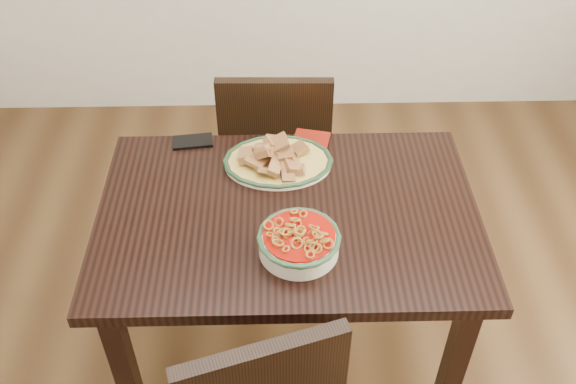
{
  "coord_description": "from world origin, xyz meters",
  "views": [
    {
      "loc": [
        -0.16,
        -1.33,
        2.1
      ],
      "look_at": [
        -0.13,
        0.1,
        0.81
      ],
      "focal_mm": 40.0,
      "sensor_mm": 36.0,
      "label": 1
    }
  ],
  "objects_px": {
    "fish_plate": "(278,154)",
    "smartphone": "(193,141)",
    "chair_far": "(276,149)",
    "noodle_bowl": "(299,240)",
    "dining_table": "(288,235)"
  },
  "relations": [
    {
      "from": "chair_far",
      "to": "noodle_bowl",
      "type": "height_order",
      "value": "chair_far"
    },
    {
      "from": "dining_table",
      "to": "smartphone",
      "type": "bearing_deg",
      "value": 132.58
    },
    {
      "from": "smartphone",
      "to": "fish_plate",
      "type": "bearing_deg",
      "value": -30.4
    },
    {
      "from": "dining_table",
      "to": "fish_plate",
      "type": "height_order",
      "value": "fish_plate"
    },
    {
      "from": "fish_plate",
      "to": "smartphone",
      "type": "xyz_separation_m",
      "value": [
        -0.29,
        0.12,
        -0.04
      ]
    },
    {
      "from": "noodle_bowl",
      "to": "fish_plate",
      "type": "bearing_deg",
      "value": 97.99
    },
    {
      "from": "noodle_bowl",
      "to": "smartphone",
      "type": "relative_size",
      "value": 1.75
    },
    {
      "from": "chair_far",
      "to": "smartphone",
      "type": "height_order",
      "value": "chair_far"
    },
    {
      "from": "chair_far",
      "to": "noodle_bowl",
      "type": "xyz_separation_m",
      "value": [
        0.06,
        -0.79,
        0.29
      ]
    },
    {
      "from": "dining_table",
      "to": "chair_far",
      "type": "distance_m",
      "value": 0.64
    },
    {
      "from": "noodle_bowl",
      "to": "chair_far",
      "type": "bearing_deg",
      "value": 94.43
    },
    {
      "from": "dining_table",
      "to": "chair_far",
      "type": "bearing_deg",
      "value": 93.19
    },
    {
      "from": "fish_plate",
      "to": "noodle_bowl",
      "type": "distance_m",
      "value": 0.39
    },
    {
      "from": "noodle_bowl",
      "to": "smartphone",
      "type": "height_order",
      "value": "noodle_bowl"
    },
    {
      "from": "dining_table",
      "to": "fish_plate",
      "type": "distance_m",
      "value": 0.27
    }
  ]
}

